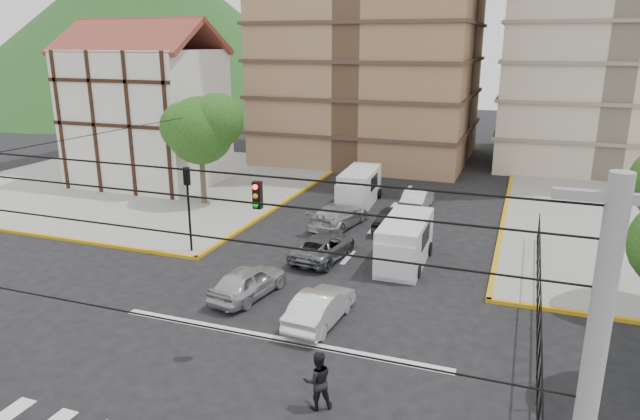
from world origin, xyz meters
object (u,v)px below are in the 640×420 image
at_px(van_left_lane, 359,188).
at_px(pedestrian_crosswalk, 318,380).
at_px(car_silver_front_left, 248,281).
at_px(car_white_front_right, 320,307).
at_px(van_right_lane, 404,244).
at_px(traffic_light_nw, 188,195).

relative_size(van_left_lane, pedestrian_crosswalk, 2.84).
distance_m(car_silver_front_left, car_white_front_right, 3.90).
height_order(van_right_lane, car_silver_front_left, van_right_lane).
relative_size(van_right_lane, car_silver_front_left, 1.25).
bearing_deg(van_right_lane, car_white_front_right, -105.17).
height_order(car_white_front_right, pedestrian_crosswalk, pedestrian_crosswalk).
bearing_deg(traffic_light_nw, van_right_lane, 11.24).
relative_size(traffic_light_nw, car_silver_front_left, 1.08).
bearing_deg(van_right_lane, car_silver_front_left, -134.42).
xyz_separation_m(van_left_lane, car_silver_front_left, (-0.30, -15.64, -0.42)).
distance_m(traffic_light_nw, pedestrian_crosswalk, 14.72).
height_order(car_silver_front_left, pedestrian_crosswalk, pedestrian_crosswalk).
distance_m(van_right_lane, car_white_front_right, 7.21).
height_order(van_right_lane, pedestrian_crosswalk, van_right_lane).
bearing_deg(car_silver_front_left, car_white_front_right, 171.88).
bearing_deg(car_white_front_right, traffic_light_nw, -24.96).
xyz_separation_m(van_right_lane, pedestrian_crosswalk, (0.00, -12.04, -0.20)).
distance_m(van_right_lane, car_silver_front_left, 7.98).
distance_m(van_right_lane, pedestrian_crosswalk, 12.04).
distance_m(traffic_light_nw, car_silver_front_left, 6.78).
height_order(traffic_light_nw, pedestrian_crosswalk, traffic_light_nw).
distance_m(car_white_front_right, pedestrian_crosswalk, 5.37).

